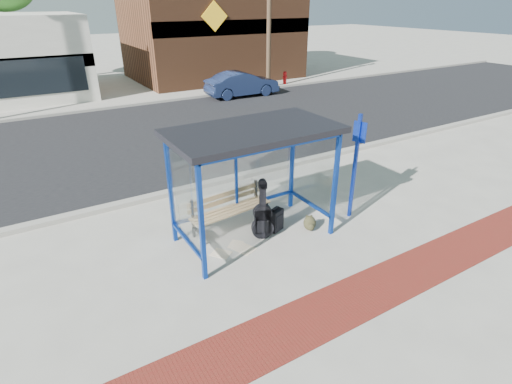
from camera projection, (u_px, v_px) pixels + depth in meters
ground at (254, 237)px, 8.61m from camera, size 120.00×120.00×0.00m
brick_paver_strip at (335, 308)px, 6.61m from camera, size 60.00×1.00×0.01m
curb_near at (199, 186)px, 10.82m from camera, size 60.00×0.25×0.12m
street_asphalt at (143, 138)px, 14.77m from camera, size 60.00×10.00×0.00m
curb_far at (110, 107)px, 18.67m from camera, size 60.00×0.25×0.12m
far_sidewalk at (101, 101)px, 20.15m from camera, size 60.00×4.00×0.01m
bus_shelter at (252, 144)px, 7.77m from camera, size 3.30×1.80×2.42m
storefront_brown at (212, 24)px, 25.19m from camera, size 10.00×7.08×6.40m
utility_pole_east at (269, 10)px, 21.34m from camera, size 1.60×0.24×8.00m
bench at (229, 208)px, 8.74m from camera, size 1.91×0.64×0.88m
guitar_bag at (262, 218)px, 8.38m from camera, size 0.48×0.30×1.28m
suitcase at (276, 220)px, 8.74m from camera, size 0.37×0.30×0.55m
backpack at (310, 224)px, 8.80m from camera, size 0.34×0.32×0.34m
sign_post at (356, 161)px, 8.85m from camera, size 0.14×0.30×2.45m
newspaper_a at (221, 254)px, 8.03m from camera, size 0.46×0.48×0.01m
newspaper_b at (236, 245)px, 8.33m from camera, size 0.42×0.42×0.01m
newspaper_c at (244, 249)px, 8.19m from camera, size 0.46×0.52×0.01m
parked_car at (242, 84)px, 20.86m from camera, size 3.89×1.48×1.27m
fire_hydrant at (285, 77)px, 23.97m from camera, size 0.34×0.22×0.75m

